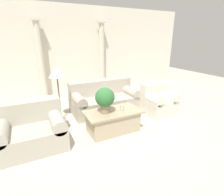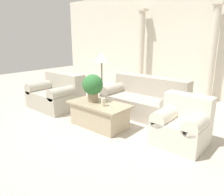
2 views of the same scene
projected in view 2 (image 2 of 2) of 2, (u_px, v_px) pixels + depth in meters
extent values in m
plane|color=#BCB2A3|center=(109.00, 121.00, 4.80)|extent=(16.00, 16.00, 0.00)
cube|color=silver|center=(177.00, 43.00, 6.73)|extent=(10.00, 0.06, 3.20)
cube|color=#ADA393|center=(143.00, 106.00, 5.16)|extent=(1.92, 0.99, 0.44)
cube|color=#ADA393|center=(151.00, 86.00, 5.28)|extent=(1.92, 0.35, 0.44)
cylinder|color=#ADA393|center=(116.00, 89.00, 5.60)|extent=(0.28, 0.99, 0.28)
cylinder|color=#ADA393|center=(177.00, 100.00, 4.58)|extent=(0.28, 0.99, 0.28)
cube|color=#B1AB9B|center=(56.00, 99.00, 5.68)|extent=(1.26, 0.99, 0.44)
cube|color=#B1AB9B|center=(65.00, 81.00, 5.80)|extent=(1.26, 0.35, 0.44)
cylinder|color=#B1AB9B|center=(44.00, 86.00, 5.91)|extent=(0.28, 0.99, 0.28)
cylinder|color=#B1AB9B|center=(67.00, 92.00, 5.30)|extent=(0.28, 0.99, 0.28)
cube|color=tan|center=(99.00, 116.00, 4.50)|extent=(1.13, 0.60, 0.46)
cube|color=tan|center=(99.00, 104.00, 4.44)|extent=(1.28, 0.68, 0.04)
cylinder|color=#937F60|center=(93.00, 97.00, 4.54)|extent=(0.22, 0.22, 0.17)
sphere|color=#2D6B33|center=(93.00, 85.00, 4.46)|extent=(0.43, 0.43, 0.43)
cylinder|color=beige|center=(103.00, 102.00, 4.24)|extent=(0.09, 0.09, 0.16)
cylinder|color=brown|center=(102.00, 104.00, 6.00)|extent=(0.21, 0.21, 0.03)
cylinder|color=brown|center=(102.00, 83.00, 5.84)|extent=(0.04, 0.04, 1.13)
cone|color=silver|center=(102.00, 57.00, 5.65)|extent=(0.40, 0.40, 0.25)
cylinder|color=beige|center=(141.00, 52.00, 7.30)|extent=(0.20, 0.20, 2.58)
cube|color=beige|center=(143.00, 10.00, 6.94)|extent=(0.28, 0.28, 0.06)
cylinder|color=beige|center=(212.00, 56.00, 5.89)|extent=(0.20, 0.20, 2.58)
cube|color=beige|center=(219.00, 3.00, 5.53)|extent=(0.28, 0.28, 0.06)
cube|color=beige|center=(181.00, 133.00, 3.74)|extent=(0.82, 0.77, 0.43)
cube|color=beige|center=(189.00, 106.00, 3.81)|extent=(0.82, 0.27, 0.41)
cylinder|color=beige|center=(167.00, 115.00, 3.83)|extent=(0.28, 0.77, 0.28)
cylinder|color=beige|center=(198.00, 122.00, 3.49)|extent=(0.28, 0.77, 0.28)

